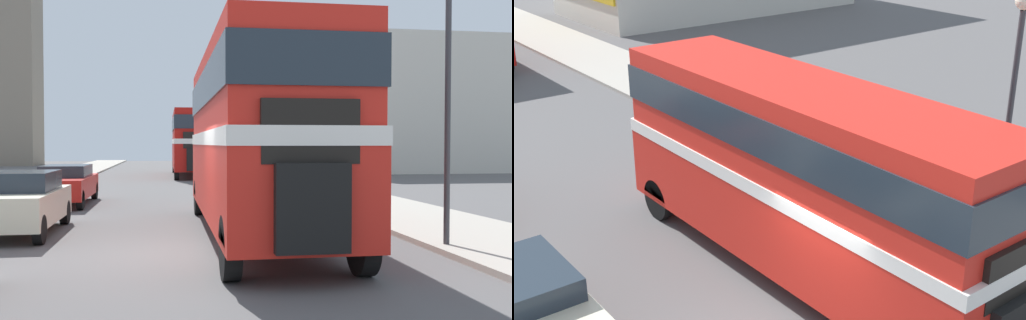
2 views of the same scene
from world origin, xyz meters
The scene contains 9 objects.
ground_plane centered at (0.00, 0.00, 0.00)m, with size 120.00×120.00×0.00m, color #565454.
sidewalk_right centered at (6.75, 0.00, 0.06)m, with size 3.50×120.00×0.12m.
double_decker_bus centered at (1.83, 1.88, 2.50)m, with size 2.48×10.44×4.21m.
bus_distant centered at (1.48, 26.90, 2.51)m, with size 2.54×10.70×4.23m.
car_parked_mid centered at (-3.71, 3.04, 0.77)m, with size 1.77×4.02×1.48m.
car_parked_far centered at (-3.76, 9.72, 0.73)m, with size 1.71×4.59×1.39m.
pedestrian_walking centered at (6.54, 12.73, 1.15)m, with size 0.37×0.37×1.82m.
street_lamp centered at (5.37, -0.48, 3.96)m, with size 0.36×0.36×5.86m.
shop_building_block centered at (18.53, 30.63, 5.03)m, with size 17.47×8.82×10.06m.
Camera 1 is at (-0.25, -11.23, 2.16)m, focal length 40.00 mm.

